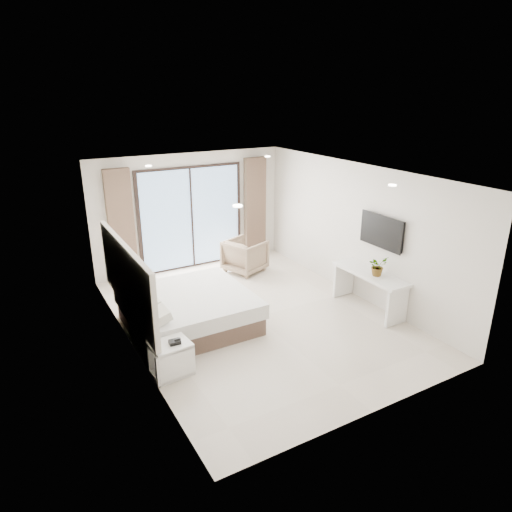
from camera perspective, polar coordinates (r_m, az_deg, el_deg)
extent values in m
plane|color=beige|center=(8.64, 0.07, -7.64)|extent=(6.20, 6.20, 0.00)
cube|color=silver|center=(10.79, -8.17, 5.54)|extent=(4.60, 0.02, 2.70)
cube|color=silver|center=(5.84, 15.53, -7.90)|extent=(4.60, 0.02, 2.70)
cube|color=silver|center=(7.31, -15.78, -2.12)|extent=(0.02, 6.20, 2.70)
cube|color=silver|center=(9.40, 12.35, 3.11)|extent=(0.02, 6.20, 2.70)
cube|color=white|center=(7.76, 0.08, 10.30)|extent=(4.60, 6.20, 0.02)
cube|color=beige|center=(7.68, -15.88, -2.67)|extent=(0.08, 3.00, 1.20)
cube|color=black|center=(8.78, 15.52, 3.00)|extent=(0.06, 1.00, 0.58)
cube|color=black|center=(8.76, 15.33, 2.97)|extent=(0.02, 1.04, 0.62)
cube|color=black|center=(10.80, -8.07, 4.73)|extent=(2.56, 0.04, 2.42)
cube|color=#82A6D0|center=(10.77, -8.01, 4.70)|extent=(2.40, 0.01, 2.30)
cube|color=brown|center=(10.22, -16.46, 3.51)|extent=(0.55, 0.14, 2.50)
cube|color=brown|center=(11.38, -0.12, 5.98)|extent=(0.55, 0.14, 2.50)
cylinder|color=white|center=(5.61, -2.32, 6.28)|extent=(0.12, 0.12, 0.02)
cylinder|color=white|center=(7.16, 16.68, 8.47)|extent=(0.12, 0.12, 0.02)
cylinder|color=white|center=(8.90, -13.30, 10.90)|extent=(0.12, 0.12, 0.02)
cylinder|color=white|center=(9.95, 1.46, 12.33)|extent=(0.12, 0.12, 0.02)
cube|color=brown|center=(8.36, -8.36, -7.62)|extent=(2.06, 1.96, 0.33)
cube|color=silver|center=(8.22, -8.46, -5.77)|extent=(2.14, 2.04, 0.27)
cube|color=silver|center=(7.36, -11.92, -7.49)|extent=(0.28, 0.41, 0.14)
cube|color=silver|center=(7.74, -12.97, -6.14)|extent=(0.28, 0.41, 0.14)
cube|color=silver|center=(8.13, -13.93, -4.88)|extent=(0.28, 0.41, 0.14)
cube|color=silver|center=(8.53, -14.78, -3.77)|extent=(0.28, 0.41, 0.14)
cube|color=white|center=(6.93, -10.70, -10.86)|extent=(0.61, 0.51, 0.05)
cube|color=white|center=(7.18, -10.46, -14.04)|extent=(0.61, 0.51, 0.05)
cube|color=white|center=(6.89, -9.98, -13.34)|extent=(0.57, 0.10, 0.46)
cube|color=white|center=(7.22, -11.14, -11.72)|extent=(0.57, 0.10, 0.46)
cube|color=black|center=(6.88, -10.14, -10.54)|extent=(0.17, 0.14, 0.05)
cube|color=white|center=(8.90, 14.08, -2.16)|extent=(0.51, 1.63, 0.06)
cube|color=white|center=(8.60, 17.20, -6.12)|extent=(0.49, 0.06, 0.71)
cube|color=white|center=(9.54, 10.89, -2.88)|extent=(0.49, 0.06, 0.71)
imported|color=#33662D|center=(8.73, 14.95, -1.46)|extent=(0.34, 0.38, 0.29)
imported|color=#8D7E5C|center=(10.61, -1.38, 0.23)|extent=(1.01, 1.04, 0.84)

